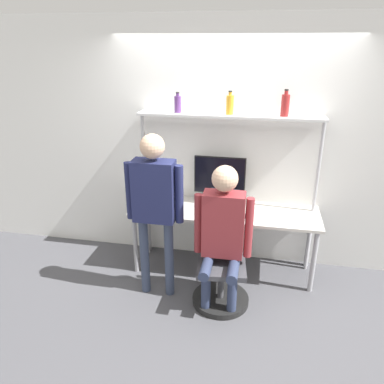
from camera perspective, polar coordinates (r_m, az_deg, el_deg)
ground_plane at (r=4.15m, az=4.11°, el=-13.88°), size 12.00×12.00×0.00m
wall_back at (r=4.15m, az=5.75°, el=6.88°), size 8.00×0.06×2.70m
desk at (r=4.08m, az=4.93°, el=-3.73°), size 2.01×0.60×0.73m
shelf_unit at (r=3.97m, az=5.60°, el=8.07°), size 1.91×0.24×1.73m
monitor at (r=4.09m, az=4.22°, el=2.15°), size 0.56×0.20×0.55m
laptop at (r=3.97m, az=4.88°, el=-2.28°), size 0.31×0.25×0.25m
cell_phone at (r=3.92m, az=8.02°, el=-3.73°), size 0.07×0.15×0.01m
office_chair at (r=3.79m, az=4.46°, el=-12.68°), size 0.56×0.56×0.90m
person_seated at (r=3.46m, az=4.73°, el=-5.40°), size 0.55×0.48×1.42m
person_standing at (r=3.52m, az=-5.76°, el=-0.79°), size 0.56×0.23×1.67m
bottle_red at (r=3.88m, az=14.02°, el=12.76°), size 0.08×0.08×0.26m
bottle_amber at (r=3.90m, az=5.76°, el=13.14°), size 0.08×0.08×0.23m
bottle_purple at (r=3.98m, az=-2.19°, el=13.27°), size 0.07×0.07×0.21m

